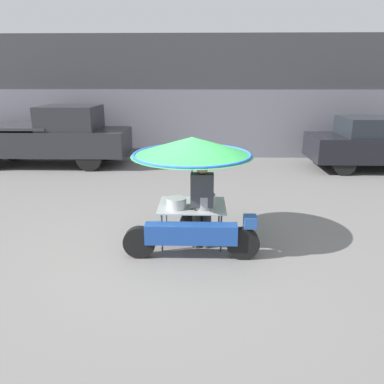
% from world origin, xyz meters
% --- Properties ---
extents(ground_plane, '(36.00, 36.00, 0.00)m').
position_xyz_m(ground_plane, '(0.00, 0.00, 0.00)').
color(ground_plane, slate).
extents(shopfront_building, '(28.00, 2.06, 4.24)m').
position_xyz_m(shopfront_building, '(0.00, 8.83, 2.11)').
color(shopfront_building, '#38383D').
rests_on(shopfront_building, ground).
extents(vendor_motorcycle_cart, '(2.20, 2.05, 1.88)m').
position_xyz_m(vendor_motorcycle_cart, '(0.29, 0.37, 1.49)').
color(vendor_motorcycle_cart, black).
rests_on(vendor_motorcycle_cart, ground).
extents(vendor_person, '(0.38, 0.22, 1.52)m').
position_xyz_m(vendor_person, '(0.46, 0.23, 0.84)').
color(vendor_person, '#4C473D').
rests_on(vendor_person, ground).
extents(parked_car, '(4.37, 1.83, 1.64)m').
position_xyz_m(parked_car, '(6.01, 6.06, 0.84)').
color(parked_car, black).
rests_on(parked_car, ground).
extents(pickup_truck, '(5.32, 1.79, 1.94)m').
position_xyz_m(pickup_truck, '(-4.51, 6.39, 0.95)').
color(pickup_truck, black).
rests_on(pickup_truck, ground).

